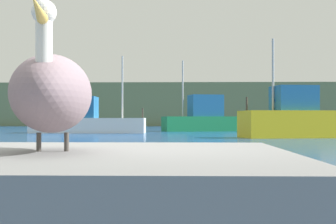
{
  "coord_description": "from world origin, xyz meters",
  "views": [
    {
      "loc": [
        0.5,
        -4.05,
        0.96
      ],
      "look_at": [
        -0.36,
        21.76,
        1.3
      ],
      "focal_mm": 57.66,
      "sensor_mm": 36.0,
      "label": 1
    }
  ],
  "objects_px": {
    "pelican": "(52,93)",
    "fishing_boat_yellow": "(313,120)",
    "fishing_boat_white": "(87,121)",
    "fishing_boat_green": "(209,119)"
  },
  "relations": [
    {
      "from": "fishing_boat_yellow",
      "to": "fishing_boat_white",
      "type": "height_order",
      "value": "fishing_boat_white"
    },
    {
      "from": "pelican",
      "to": "fishing_boat_white",
      "type": "relative_size",
      "value": 0.18
    },
    {
      "from": "fishing_boat_yellow",
      "to": "fishing_boat_white",
      "type": "distance_m",
      "value": 16.1
    },
    {
      "from": "pelican",
      "to": "fishing_boat_yellow",
      "type": "relative_size",
      "value": 0.18
    },
    {
      "from": "fishing_boat_white",
      "to": "fishing_boat_green",
      "type": "bearing_deg",
      "value": 32.52
    },
    {
      "from": "pelican",
      "to": "fishing_boat_green",
      "type": "height_order",
      "value": "fishing_boat_green"
    },
    {
      "from": "pelican",
      "to": "fishing_boat_yellow",
      "type": "height_order",
      "value": "fishing_boat_yellow"
    },
    {
      "from": "fishing_boat_white",
      "to": "fishing_boat_green",
      "type": "relative_size",
      "value": 1.0
    },
    {
      "from": "fishing_boat_yellow",
      "to": "fishing_boat_white",
      "type": "bearing_deg",
      "value": -44.09
    },
    {
      "from": "fishing_boat_yellow",
      "to": "fishing_boat_white",
      "type": "relative_size",
      "value": 1.03
    }
  ]
}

